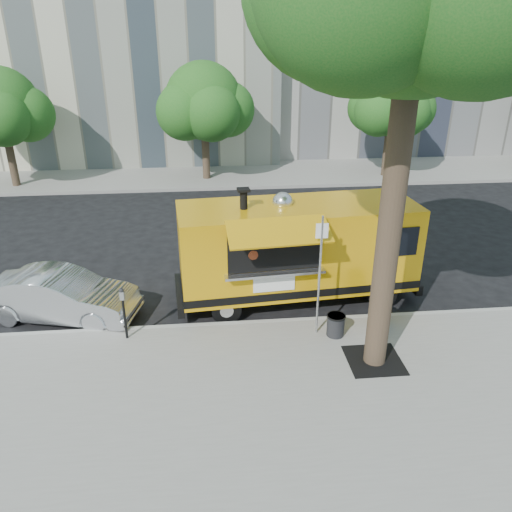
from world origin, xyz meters
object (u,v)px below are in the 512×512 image
Objects in this scene: far_tree_a at (1,106)px; trash_bin_right at (336,324)px; far_tree_b at (204,101)px; food_truck at (296,249)px; parking_meter at (123,308)px; sedan at (61,296)px; far_tree_c at (392,102)px; trash_bin_left at (380,311)px; sign_post at (320,269)px.

far_tree_a reaches higher than trash_bin_right.
food_truck is (2.35, -12.30, -2.31)m from far_tree_b.
parking_meter is (-2.00, -14.05, -2.85)m from far_tree_b.
far_tree_a reaches higher than sedan.
far_tree_c reaches higher than sedan.
sedan is 6.18× the size of trash_bin_left.
trash_bin_right is (11.98, -14.01, -3.33)m from far_tree_a.
parking_meter is 4.72m from food_truck.
trash_bin_right is at bearing -78.32° from far_tree_b.
trash_bin_left is 1.17× the size of trash_bin_right.
far_tree_b is 1.06× the size of far_tree_c.
far_tree_c reaches higher than food_truck.
sign_post is at bearing -89.89° from sedan.
sedan is at bearing 178.77° from food_truck.
far_tree_a is 9.01m from far_tree_b.
sign_post is 1.99m from food_truck.
far_tree_b is 9.01m from far_tree_c.
far_tree_c reaches higher than parking_meter.
far_tree_b is 1.83× the size of sign_post.
far_tree_b is (9.00, 0.40, 0.06)m from far_tree_a.
far_tree_b is at bearing 101.68° from trash_bin_right.
far_tree_c is 8.21× the size of trash_bin_left.
sedan is 8.10m from trash_bin_left.
far_tree_a is at bearing 36.74° from sedan.
parking_meter is at bearing 175.87° from trash_bin_right.
parking_meter is 2.27m from sedan.
far_tree_a is 4.01× the size of parking_meter.
food_truck is 2.71m from trash_bin_left.
parking_meter reaches higher than trash_bin_right.
food_truck is (4.35, 1.75, 0.54)m from parking_meter.
trash_bin_right is at bearing -161.39° from trash_bin_left.
sedan is (-1.80, 1.35, -0.34)m from parking_meter.
far_tree_a is at bearing 128.68° from food_truck.
far_tree_b is 13.63m from sedan.
sign_post is at bearing -79.85° from far_tree_b.
sign_post is (11.55, -13.85, -1.93)m from far_tree_a.
food_truck is at bearing -118.99° from far_tree_c.
far_tree_a is 13.72m from sedan.
far_tree_a is 15.59m from parking_meter.
food_truck is (11.35, -11.90, -2.25)m from far_tree_a.
parking_meter reaches higher than trash_bin_left.
sign_post reaches higher than trash_bin_right.
far_tree_b is at bearing 95.85° from food_truck.
parking_meter is 5.02m from trash_bin_right.
sign_post is 2.25× the size of parking_meter.
food_truck reaches higher than sedan.
sign_post is 0.45× the size of food_truck.
sedan is (-3.80, -12.70, -3.19)m from far_tree_b.
sedan is at bearing 143.13° from parking_meter.
trash_bin_left is 1.28m from trash_bin_right.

